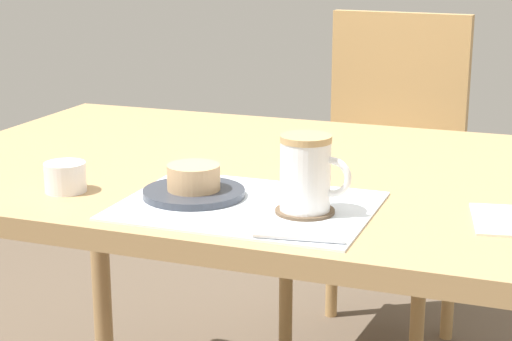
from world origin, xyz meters
name	(u,v)px	position (x,y,z in m)	size (l,w,h in m)	color
dining_table	(270,200)	(0.00, 0.00, 0.64)	(1.33, 0.86, 0.70)	tan
wooden_chair	(384,174)	(0.06, 0.77, 0.50)	(0.45, 0.45, 0.92)	tan
placemat	(247,206)	(0.05, -0.25, 0.70)	(0.40, 0.30, 0.00)	white
pastry_plate	(194,193)	(-0.05, -0.24, 0.71)	(0.17, 0.17, 0.01)	#333842
pastry	(194,177)	(-0.05, -0.24, 0.74)	(0.09, 0.09, 0.04)	tan
coffee_coaster	(305,211)	(0.15, -0.26, 0.71)	(0.09, 0.09, 0.01)	brown
coffee_mug	(307,173)	(0.15, -0.26, 0.77)	(0.11, 0.08, 0.12)	white
teaspoon	(299,238)	(0.18, -0.39, 0.71)	(0.01, 0.01, 0.13)	silver
sugar_bowl	(65,177)	(-0.27, -0.28, 0.73)	(0.07, 0.07, 0.05)	white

